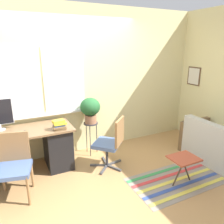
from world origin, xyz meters
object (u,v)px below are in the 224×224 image
(couch_loveseat, at_px, (221,149))
(plant_stand, at_px, (91,126))
(book_stack, at_px, (59,125))
(desk_chair_wooden, at_px, (13,165))
(potted_plant, at_px, (90,109))
(folding_stool, at_px, (184,160))
(keyboard, at_px, (3,136))
(office_chair_swivel, at_px, (111,142))
(mouse, at_px, (25,132))

(couch_loveseat, height_order, plant_stand, couch_loveseat)
(book_stack, distance_m, desk_chair_wooden, 0.87)
(potted_plant, bearing_deg, book_stack, -151.83)
(folding_stool, bearing_deg, couch_loveseat, 8.90)
(couch_loveseat, xyz_separation_m, plant_stand, (-1.91, 1.35, 0.28))
(book_stack, relative_size, desk_chair_wooden, 0.25)
(keyboard, distance_m, desk_chair_wooden, 0.50)
(book_stack, xyz_separation_m, office_chair_swivel, (0.77, -0.27, -0.35))
(keyboard, height_order, book_stack, book_stack)
(desk_chair_wooden, xyz_separation_m, office_chair_swivel, (1.50, 0.07, -0.01))
(mouse, xyz_separation_m, couch_loveseat, (3.08, -1.08, -0.48))
(mouse, distance_m, plant_stand, 1.21)
(keyboard, relative_size, book_stack, 1.87)
(mouse, distance_m, office_chair_swivel, 1.36)
(book_stack, xyz_separation_m, potted_plant, (0.65, 0.35, 0.09))
(desk_chair_wooden, bearing_deg, book_stack, 38.35)
(keyboard, bearing_deg, potted_plant, 10.61)
(plant_stand, height_order, folding_stool, plant_stand)
(office_chair_swivel, relative_size, potted_plant, 1.86)
(folding_stool, bearing_deg, keyboard, 152.28)
(desk_chair_wooden, distance_m, couch_loveseat, 3.36)
(book_stack, relative_size, potted_plant, 0.46)
(potted_plant, bearing_deg, folding_stool, -59.82)
(couch_loveseat, bearing_deg, office_chair_swivel, 67.97)
(couch_loveseat, bearing_deg, potted_plant, 54.88)
(keyboard, bearing_deg, book_stack, -5.27)
(keyboard, bearing_deg, office_chair_swivel, -12.22)
(keyboard, xyz_separation_m, plant_stand, (1.47, 0.28, -0.19))
(mouse, distance_m, potted_plant, 1.20)
(plant_stand, distance_m, potted_plant, 0.35)
(mouse, bearing_deg, potted_plant, 12.98)
(office_chair_swivel, xyz_separation_m, potted_plant, (-0.12, 0.62, 0.44))
(desk_chair_wooden, bearing_deg, plant_stand, 39.94)
(mouse, height_order, book_stack, book_stack)
(mouse, bearing_deg, folding_stool, -31.28)
(book_stack, bearing_deg, desk_chair_wooden, -155.11)
(folding_stool, bearing_deg, office_chair_swivel, 130.53)
(mouse, height_order, folding_stool, mouse)
(mouse, xyz_separation_m, desk_chair_wooden, (-0.22, -0.42, -0.28))
(desk_chair_wooden, height_order, folding_stool, desk_chair_wooden)
(keyboard, relative_size, mouse, 5.55)
(keyboard, bearing_deg, desk_chair_wooden, -77.58)
(office_chair_swivel, bearing_deg, couch_loveseat, 113.02)
(desk_chair_wooden, xyz_separation_m, plant_stand, (1.38, 0.69, 0.08))
(potted_plant, relative_size, folding_stool, 1.09)
(mouse, bearing_deg, keyboard, -178.68)
(office_chair_swivel, relative_size, plant_stand, 1.42)
(desk_chair_wooden, distance_m, plant_stand, 1.54)
(mouse, bearing_deg, desk_chair_wooden, -117.20)
(book_stack, height_order, desk_chair_wooden, book_stack)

